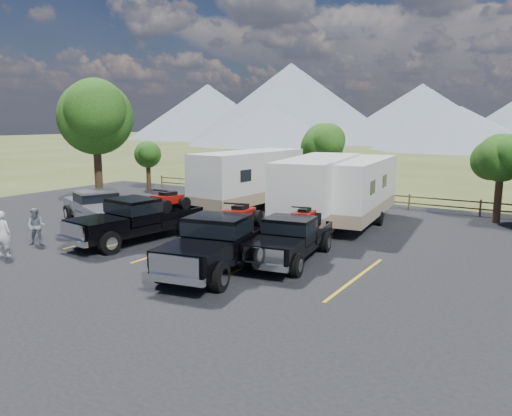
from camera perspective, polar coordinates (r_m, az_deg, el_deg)
The scene contains 18 objects.
ground at distance 17.58m, azimuth -12.41°, elevation -8.24°, with size 320.00×320.00×0.00m, color #414B1F.
asphalt_lot at distance 19.73m, azimuth -6.34°, elevation -5.98°, with size 44.00×34.00×0.04m, color black.
stall_lines at distance 20.50m, azimuth -4.63°, elevation -5.28°, with size 12.12×5.50×0.01m.
tree_big_nw at distance 32.06m, azimuth -17.90°, elevation 9.82°, with size 5.54×5.18×7.84m.
tree_ne_a at distance 29.14m, azimuth 26.19°, elevation 5.14°, with size 3.11×2.92×4.76m.
tree_north at distance 33.90m, azimuth 7.65°, elevation 7.21°, with size 3.46×3.24×5.25m.
tree_nw_small at distance 40.17m, azimuth -12.28°, elevation 5.99°, with size 2.59×2.43×3.85m.
rail_fence at distance 32.31m, azimuth 13.69°, elevation 1.12°, with size 36.12×0.12×1.00m.
mountain_range at distance 119.51m, azimuth 22.61°, elevation 10.42°, with size 209.00×71.00×20.00m.
rig_left at distance 23.10m, azimuth -13.29°, elevation -1.09°, with size 3.01×6.79×2.19m.
rig_center at distance 18.31m, azimuth -4.02°, elevation -3.64°, with size 3.30×7.00×2.25m.
rig_right at distance 19.45m, azimuth 4.10°, elevation -3.29°, with size 2.66×5.98×1.93m.
trailer_left at distance 29.98m, azimuth -0.85°, elevation 3.25°, with size 3.24×10.31×3.57m.
trailer_center at distance 25.39m, azimuth 7.10°, elevation 1.93°, with size 4.03×10.28×3.56m.
trailer_right at distance 26.36m, azimuth 11.40°, elevation 1.95°, with size 3.36×9.89×3.42m.
pickup_silver at distance 26.99m, azimuth -17.66°, elevation 0.06°, with size 6.40×4.17×1.84m.
person_a at distance 22.32m, azimuth -26.96°, elevation -2.64°, with size 0.68×0.45×1.86m, color silver.
person_b at distance 23.83m, azimuth -23.82°, elevation -1.95°, with size 0.79×0.61×1.62m, color gray.
Camera 1 is at (11.71, -11.93, 5.43)m, focal length 35.00 mm.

